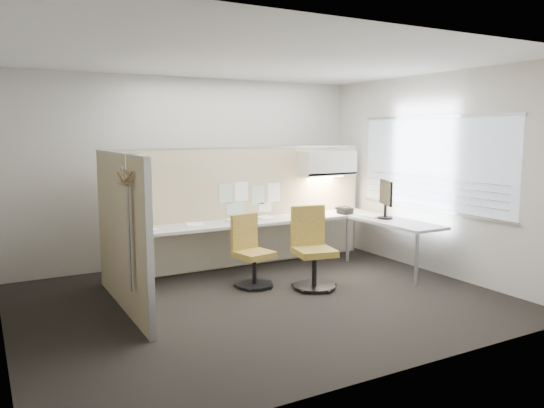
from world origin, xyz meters
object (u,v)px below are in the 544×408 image
monitor (386,197)px  phone (345,211)px  chair_left (251,253)px  desk (281,228)px  chair_right (312,251)px

monitor → phone: bearing=43.8°
chair_left → phone: size_ratio=3.73×
monitor → phone: (-0.24, 0.66, -0.27)m
desk → chair_right: chair_right is taller
desk → phone: phone is taller
chair_left → desk: bearing=23.3°
chair_left → phone: chair_left is taller
chair_left → phone: bearing=4.2°
chair_right → chair_left: bearing=156.7°
chair_left → chair_right: chair_right is taller
chair_right → phone: size_ratio=4.18×
chair_left → monitor: 2.23m
desk → chair_left: size_ratio=4.37×
desk → monitor: (1.37, -0.66, 0.45)m
chair_right → phone: bearing=49.0°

